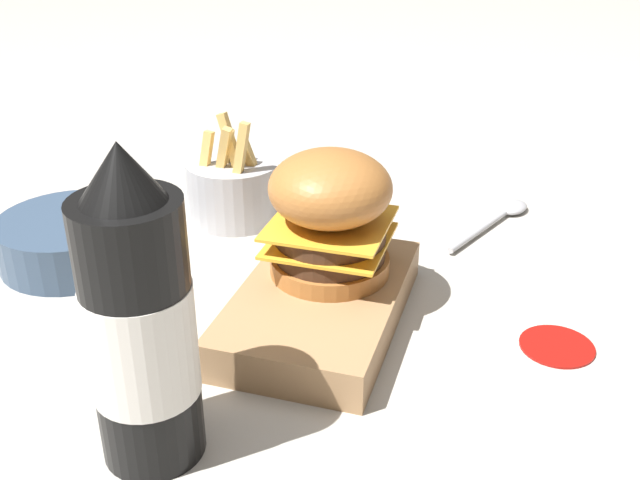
{
  "coord_description": "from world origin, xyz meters",
  "views": [
    {
      "loc": [
        0.58,
        0.24,
        0.39
      ],
      "look_at": [
        0.01,
        0.06,
        0.09
      ],
      "focal_mm": 42.0,
      "sensor_mm": 36.0,
      "label": 1
    }
  ],
  "objects_px": {
    "serving_board": "(320,305)",
    "ketchup_bottle": "(140,326)",
    "side_bowl": "(72,238)",
    "burger": "(330,213)",
    "fries_basket": "(234,188)",
    "spoon": "(504,213)"
  },
  "relations": [
    {
      "from": "serving_board",
      "to": "ketchup_bottle",
      "type": "height_order",
      "value": "ketchup_bottle"
    },
    {
      "from": "serving_board",
      "to": "side_bowl",
      "type": "relative_size",
      "value": 1.52
    },
    {
      "from": "side_bowl",
      "to": "burger",
      "type": "bearing_deg",
      "value": 88.85
    },
    {
      "from": "ketchup_bottle",
      "to": "fries_basket",
      "type": "bearing_deg",
      "value": -165.59
    },
    {
      "from": "ketchup_bottle",
      "to": "spoon",
      "type": "distance_m",
      "value": 0.54
    },
    {
      "from": "ketchup_bottle",
      "to": "side_bowl",
      "type": "xyz_separation_m",
      "value": [
        -0.24,
        -0.23,
        -0.08
      ]
    },
    {
      "from": "ketchup_bottle",
      "to": "spoon",
      "type": "height_order",
      "value": "ketchup_bottle"
    },
    {
      "from": "ketchup_bottle",
      "to": "spoon",
      "type": "relative_size",
      "value": 1.44
    },
    {
      "from": "serving_board",
      "to": "ketchup_bottle",
      "type": "relative_size",
      "value": 0.99
    },
    {
      "from": "serving_board",
      "to": "fries_basket",
      "type": "distance_m",
      "value": 0.26
    },
    {
      "from": "burger",
      "to": "fries_basket",
      "type": "xyz_separation_m",
      "value": [
        -0.16,
        -0.17,
        -0.06
      ]
    },
    {
      "from": "spoon",
      "to": "serving_board",
      "type": "bearing_deg",
      "value": 175.31
    },
    {
      "from": "spoon",
      "to": "burger",
      "type": "bearing_deg",
      "value": 172.47
    },
    {
      "from": "burger",
      "to": "ketchup_bottle",
      "type": "relative_size",
      "value": 0.5
    },
    {
      "from": "burger",
      "to": "side_bowl",
      "type": "distance_m",
      "value": 0.3
    },
    {
      "from": "side_bowl",
      "to": "fries_basket",
      "type": "bearing_deg",
      "value": 141.09
    },
    {
      "from": "ketchup_bottle",
      "to": "side_bowl",
      "type": "height_order",
      "value": "ketchup_bottle"
    },
    {
      "from": "ketchup_bottle",
      "to": "side_bowl",
      "type": "relative_size",
      "value": 1.54
    },
    {
      "from": "spoon",
      "to": "side_bowl",
      "type": "bearing_deg",
      "value": 142.03
    },
    {
      "from": "burger",
      "to": "ketchup_bottle",
      "type": "distance_m",
      "value": 0.24
    },
    {
      "from": "serving_board",
      "to": "burger",
      "type": "height_order",
      "value": "burger"
    },
    {
      "from": "burger",
      "to": "side_bowl",
      "type": "relative_size",
      "value": 0.78
    }
  ]
}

